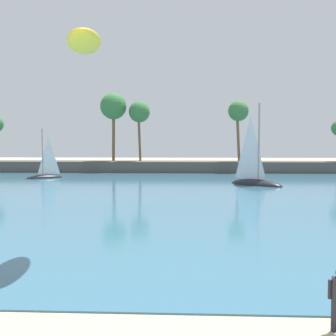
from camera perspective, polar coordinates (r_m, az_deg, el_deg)
sea at (r=60.53m, az=0.85°, el=-1.11°), size 220.00×97.13×0.06m
palm_headland at (r=69.05m, az=0.64°, el=1.48°), size 94.41×6.14×13.05m
sailboat_near_shore at (r=48.86m, az=11.67°, el=-1.21°), size 6.27×6.32×9.93m
sailboat_mid_bay at (r=59.28m, az=-16.25°, el=-0.70°), size 4.86×4.10×7.15m
kite_aloft_high_over_bay at (r=19.11m, az=-11.26°, el=16.35°), size 2.06×4.28×0.82m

